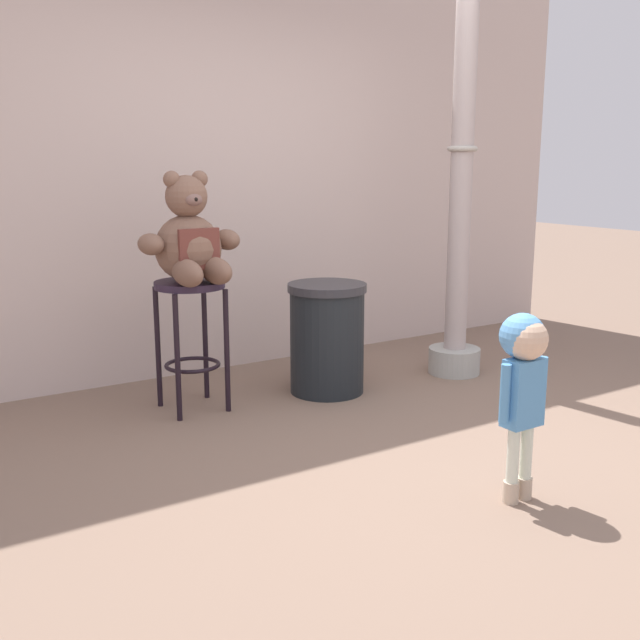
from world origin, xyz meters
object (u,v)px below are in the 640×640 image
(teddy_bear, at_px, (190,242))
(bar_stool_with_teddy, at_px, (191,318))
(trash_bin, at_px, (327,338))
(lamppost, at_px, (459,225))
(child_walking, at_px, (523,367))

(teddy_bear, bearing_deg, bar_stool_with_teddy, 90.00)
(teddy_bear, relative_size, trash_bin, 0.89)
(bar_stool_with_teddy, xyz_separation_m, teddy_bear, (0.00, -0.03, 0.45))
(teddy_bear, height_order, lamppost, lamppost)
(child_walking, xyz_separation_m, trash_bin, (0.16, 1.77, -0.25))
(child_walking, relative_size, lamppost, 0.32)
(teddy_bear, height_order, child_walking, teddy_bear)
(teddy_bear, relative_size, lamppost, 0.24)
(teddy_bear, distance_m, lamppost, 1.87)
(lamppost, bearing_deg, teddy_bear, 172.76)
(bar_stool_with_teddy, bearing_deg, child_walking, -69.87)
(teddy_bear, xyz_separation_m, child_walking, (0.70, -1.89, -0.40))
(bar_stool_with_teddy, xyz_separation_m, child_walking, (0.70, -1.92, 0.05))
(lamppost, bearing_deg, child_walking, -124.85)
(teddy_bear, bearing_deg, trash_bin, -7.61)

